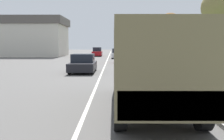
# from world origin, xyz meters

# --- Properties ---
(ground_plane) EXTENTS (180.00, 180.00, 0.00)m
(ground_plane) POSITION_xyz_m (0.00, 40.00, 0.00)
(ground_plane) COLOR #565451
(lane_centre_stripe) EXTENTS (0.12, 120.00, 0.00)m
(lane_centre_stripe) POSITION_xyz_m (0.00, 40.00, 0.00)
(lane_centre_stripe) COLOR silver
(lane_centre_stripe) RESTS_ON ground
(sidewalk_right) EXTENTS (1.80, 120.00, 0.12)m
(sidewalk_right) POSITION_xyz_m (4.50, 40.00, 0.06)
(sidewalk_right) COLOR #ADAAA3
(sidewalk_right) RESTS_ON ground
(grass_strip_right) EXTENTS (7.00, 120.00, 0.02)m
(grass_strip_right) POSITION_xyz_m (8.90, 40.00, 0.01)
(grass_strip_right) COLOR #4C7538
(grass_strip_right) RESTS_ON ground
(military_truck) EXTENTS (2.32, 7.62, 2.73)m
(military_truck) POSITION_xyz_m (2.05, 11.85, 1.57)
(military_truck) COLOR #474C38
(military_truck) RESTS_ON ground
(car_nearest_ahead) EXTENTS (1.87, 4.38, 1.42)m
(car_nearest_ahead) POSITION_xyz_m (-1.46, 24.01, 0.64)
(car_nearest_ahead) COLOR black
(car_nearest_ahead) RESTS_ON ground
(car_second_ahead) EXTENTS (1.85, 4.17, 1.58)m
(car_second_ahead) POSITION_xyz_m (1.95, 35.78, 0.71)
(car_second_ahead) COLOR maroon
(car_second_ahead) RESTS_ON ground
(car_third_ahead) EXTENTS (1.75, 4.71, 1.54)m
(car_third_ahead) POSITION_xyz_m (1.44, 46.59, 0.70)
(car_third_ahead) COLOR #B7BABF
(car_third_ahead) RESTS_ON ground
(car_fourth_ahead) EXTENTS (1.71, 4.79, 1.66)m
(car_fourth_ahead) POSITION_xyz_m (-2.15, 54.57, 0.74)
(car_fourth_ahead) COLOR maroon
(car_fourth_ahead) RESTS_ON ground
(tree_mid_right) EXTENTS (2.64, 2.64, 6.50)m
(tree_mid_right) POSITION_xyz_m (9.48, 26.32, 5.13)
(tree_mid_right) COLOR #4C3D2D
(tree_mid_right) RESTS_ON grass_strip_right
(tree_far_right) EXTENTS (2.85, 2.85, 6.01)m
(tree_far_right) POSITION_xyz_m (7.83, 37.43, 4.54)
(tree_far_right) COLOR #4C3D2D
(tree_far_right) RESTS_ON grass_strip_right
(building_distant) EXTENTS (20.10, 11.02, 7.09)m
(building_distant) POSITION_xyz_m (-18.02, 55.01, 3.59)
(building_distant) COLOR beige
(building_distant) RESTS_ON ground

